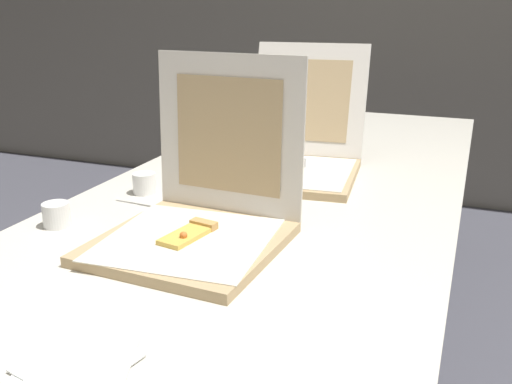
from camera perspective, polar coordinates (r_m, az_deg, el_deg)
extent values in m
cube|color=silver|center=(1.54, 1.82, -0.50)|extent=(0.95, 2.48, 0.03)
cylinder|color=#38383D|center=(2.83, 1.94, 0.75)|extent=(0.04, 0.04, 0.70)
cylinder|color=#38383D|center=(2.68, 18.50, -1.22)|extent=(0.04, 0.04, 0.70)
cube|color=tan|center=(1.19, -6.68, -5.12)|extent=(0.38, 0.38, 0.02)
cube|color=silver|center=(1.18, -6.82, -4.68)|extent=(0.35, 0.35, 0.00)
cube|color=silver|center=(1.29, -2.73, 5.72)|extent=(0.36, 0.04, 0.36)
cube|color=tan|center=(1.28, -2.84, 5.66)|extent=(0.26, 0.03, 0.26)
cube|color=#E5B74C|center=(1.19, -7.00, -4.31)|extent=(0.08, 0.13, 0.01)
cube|color=tan|center=(1.23, -5.24, -3.24)|extent=(0.06, 0.03, 0.02)
sphere|color=orange|center=(1.16, -7.25, -4.32)|extent=(0.02, 0.02, 0.02)
cube|color=tan|center=(1.65, 3.62, 1.79)|extent=(0.39, 0.39, 0.02)
cube|color=silver|center=(1.65, 3.64, 2.20)|extent=(0.36, 0.36, 0.00)
cube|color=silver|center=(1.84, 5.33, 9.24)|extent=(0.37, 0.16, 0.34)
cube|color=tan|center=(1.84, 5.28, 9.15)|extent=(0.27, 0.12, 0.24)
cylinder|color=white|center=(1.67, 4.65, 3.41)|extent=(0.03, 0.03, 0.00)
cylinder|color=white|center=(1.67, 4.94, 2.92)|extent=(0.01, 0.00, 0.03)
cylinder|color=white|center=(1.68, 4.57, 3.03)|extent=(0.00, 0.00, 0.03)
cylinder|color=white|center=(1.67, 4.41, 2.90)|extent=(0.00, 0.00, 0.03)
cylinder|color=white|center=(1.71, -7.58, 2.79)|extent=(0.06, 0.06, 0.06)
cylinder|color=white|center=(1.37, -19.31, -2.16)|extent=(0.06, 0.06, 0.06)
cylinder|color=white|center=(1.96, -0.95, 5.01)|extent=(0.06, 0.06, 0.06)
cylinder|color=white|center=(1.54, -11.10, 0.86)|extent=(0.06, 0.06, 0.06)
cube|color=white|center=(0.88, -18.67, -16.20)|extent=(0.17, 0.17, 0.00)
cube|color=white|center=(0.87, -17.34, -15.96)|extent=(0.16, 0.16, 0.00)
cube|color=white|center=(0.87, -16.80, -15.90)|extent=(0.17, 0.17, 0.00)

